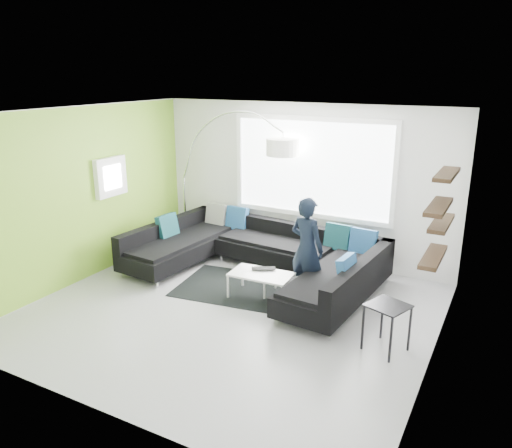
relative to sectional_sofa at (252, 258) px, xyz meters
The scene contains 9 objects.
ground 1.26m from the sectional_sofa, 76.74° to the right, with size 5.50×5.50×0.00m, color #949499.
room_shell 1.76m from the sectional_sofa, 71.97° to the right, with size 5.54×5.04×2.82m.
sectional_sofa is the anchor object (origin of this frame).
rug 0.54m from the sectional_sofa, 94.75° to the right, with size 1.89×1.37×0.01m, color black.
coffee_table 0.81m from the sectional_sofa, 34.14° to the right, with size 1.20×0.70×0.39m, color white.
arc_lamp 2.51m from the sectional_sofa, 153.63° to the left, with size 2.48×0.80×2.66m, color white, non-canonical shape.
side_table 2.74m from the sectional_sofa, 24.67° to the right, with size 0.44×0.44×0.61m, color black.
person 1.10m from the sectional_sofa, ahead, with size 0.65×0.51×1.56m, color black.
laptop 0.61m from the sectional_sofa, 44.90° to the right, with size 0.44×0.38×0.03m, color black.
Camera 1 is at (3.38, -5.53, 3.31)m, focal length 35.00 mm.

